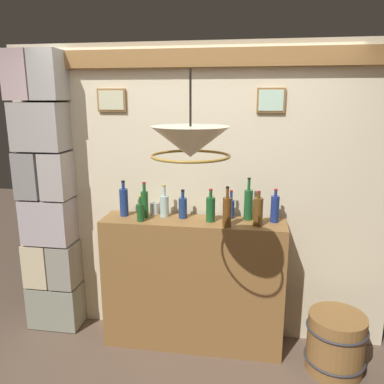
% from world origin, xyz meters
% --- Properties ---
extents(panelled_rear_partition, '(3.26, 0.15, 2.53)m').
position_xyz_m(panelled_rear_partition, '(-0.00, 1.10, 1.34)').
color(panelled_rear_partition, beige).
rests_on(panelled_rear_partition, ground).
extents(stone_pillar, '(0.47, 0.32, 2.47)m').
position_xyz_m(stone_pillar, '(-1.31, 0.96, 1.23)').
color(stone_pillar, gray).
rests_on(stone_pillar, ground).
extents(bar_shelf_unit, '(1.50, 0.34, 1.13)m').
position_xyz_m(bar_shelf_unit, '(0.00, 0.85, 0.56)').
color(bar_shelf_unit, olive).
rests_on(bar_shelf_unit, ground).
extents(liquor_bottle_scotch, '(0.06, 0.06, 0.21)m').
position_xyz_m(liquor_bottle_scotch, '(-0.41, 0.76, 1.20)').
color(liquor_bottle_scotch, '#1B5122').
rests_on(liquor_bottle_scotch, bar_shelf_unit).
extents(liquor_bottle_bourbon, '(0.07, 0.07, 0.32)m').
position_xyz_m(liquor_bottle_bourbon, '(0.28, 0.73, 1.25)').
color(liquor_bottle_bourbon, '#5E3813').
rests_on(liquor_bottle_bourbon, bar_shelf_unit).
extents(liquor_bottle_tequila, '(0.07, 0.07, 0.35)m').
position_xyz_m(liquor_bottle_tequila, '(0.44, 0.94, 1.26)').
color(liquor_bottle_tequila, '#1B5226').
rests_on(liquor_bottle_tequila, bar_shelf_unit).
extents(liquor_bottle_vodka, '(0.08, 0.08, 0.27)m').
position_xyz_m(liquor_bottle_vodka, '(-0.25, 0.92, 1.22)').
color(liquor_bottle_vodka, '#AAC6C0').
rests_on(liquor_bottle_vodka, bar_shelf_unit).
extents(liquor_bottle_sherry, '(0.06, 0.06, 0.24)m').
position_xyz_m(liquor_bottle_sherry, '(0.30, 0.96, 1.21)').
color(liquor_bottle_sherry, navy).
rests_on(liquor_bottle_sherry, bar_shelf_unit).
extents(liquor_bottle_whiskey, '(0.07, 0.07, 0.27)m').
position_xyz_m(liquor_bottle_whiskey, '(0.14, 0.85, 1.23)').
color(liquor_bottle_whiskey, '#195225').
rests_on(liquor_bottle_whiskey, bar_shelf_unit).
extents(liquor_bottle_brandy, '(0.07, 0.07, 0.28)m').
position_xyz_m(liquor_bottle_brandy, '(0.52, 0.79, 1.24)').
color(liquor_bottle_brandy, brown).
rests_on(liquor_bottle_brandy, bar_shelf_unit).
extents(liquor_bottle_vermouth, '(0.07, 0.07, 0.30)m').
position_xyz_m(liquor_bottle_vermouth, '(-0.59, 0.89, 1.25)').
color(liquor_bottle_vermouth, navy).
rests_on(liquor_bottle_vermouth, bar_shelf_unit).
extents(liquor_bottle_amaro, '(0.07, 0.07, 0.24)m').
position_xyz_m(liquor_bottle_amaro, '(-0.09, 0.90, 1.22)').
color(liquor_bottle_amaro, navy).
rests_on(liquor_bottle_amaro, bar_shelf_unit).
extents(liquor_bottle_rye, '(0.07, 0.07, 0.27)m').
position_xyz_m(liquor_bottle_rye, '(0.65, 0.91, 1.24)').
color(liquor_bottle_rye, navy).
rests_on(liquor_bottle_rye, bar_shelf_unit).
extents(liquor_bottle_port, '(0.06, 0.06, 0.30)m').
position_xyz_m(liquor_bottle_port, '(-0.41, 0.88, 1.25)').
color(liquor_bottle_port, '#1B5523').
rests_on(liquor_bottle_port, bar_shelf_unit).
extents(glass_tumbler_rocks, '(0.07, 0.07, 0.10)m').
position_xyz_m(glass_tumbler_rocks, '(-0.35, 0.97, 1.18)').
color(glass_tumbler_rocks, silver).
rests_on(glass_tumbler_rocks, bar_shelf_unit).
extents(pendant_lamp, '(0.44, 0.44, 0.46)m').
position_xyz_m(pendant_lamp, '(0.13, -0.05, 1.86)').
color(pendant_lamp, '#EFE5C6').
extents(wooden_barrel, '(0.47, 0.47, 0.47)m').
position_xyz_m(wooden_barrel, '(1.16, 0.69, 0.24)').
color(wooden_barrel, olive).
rests_on(wooden_barrel, ground).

